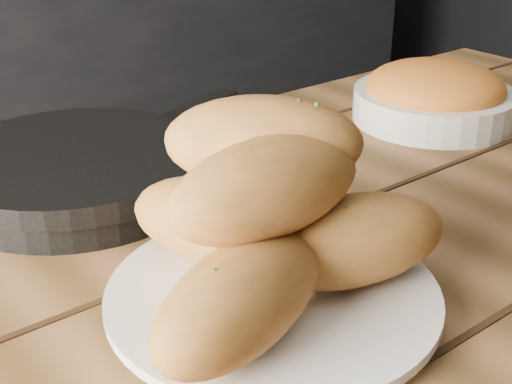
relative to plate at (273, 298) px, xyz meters
name	(u,v)px	position (x,y,z in m)	size (l,w,h in m)	color
counter	(11,72)	(0.45, 1.79, -0.31)	(2.80, 0.60, 0.90)	black
plate	(273,298)	(0.00, 0.00, 0.00)	(0.25, 0.25, 0.02)	white
bread_rolls	(269,218)	(0.00, 0.00, 0.07)	(0.28, 0.24, 0.14)	#BC6F34
skillet	(78,170)	(-0.02, 0.28, 0.01)	(0.39, 0.26, 0.05)	black
bowl	(435,96)	(0.43, 0.19, 0.02)	(0.20, 0.20, 0.08)	white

